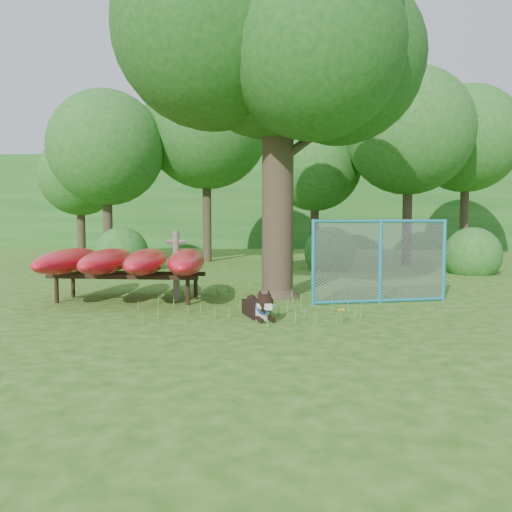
# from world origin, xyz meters

# --- Properties ---
(ground) EXTENTS (80.00, 80.00, 0.00)m
(ground) POSITION_xyz_m (0.00, 0.00, 0.00)
(ground) COLOR #255010
(ground) RESTS_ON ground
(oak_tree) EXTENTS (6.69, 5.81, 8.67)m
(oak_tree) POSITION_xyz_m (0.50, 2.42, 5.78)
(oak_tree) COLOR #33291C
(oak_tree) RESTS_ON ground
(wooden_post) EXTENTS (0.41, 0.16, 1.49)m
(wooden_post) POSITION_xyz_m (-1.55, 1.66, 0.79)
(wooden_post) COLOR brown
(wooden_post) RESTS_ON ground
(kayak_rack) EXTENTS (3.72, 3.29, 1.11)m
(kayak_rack) POSITION_xyz_m (-2.57, 1.50, 0.85)
(kayak_rack) COLOR black
(kayak_rack) RESTS_ON ground
(husky_dog) EXTENTS (0.68, 1.19, 0.55)m
(husky_dog) POSITION_xyz_m (0.39, -0.09, 0.20)
(husky_dog) COLOR black
(husky_dog) RESTS_ON ground
(fence_section) EXTENTS (2.86, 0.94, 2.89)m
(fence_section) POSITION_xyz_m (2.71, 1.79, 0.87)
(fence_section) COLOR #299EC0
(fence_section) RESTS_ON ground
(wildflower_clump) EXTENTS (0.12, 0.10, 0.25)m
(wildflower_clump) POSITION_xyz_m (1.79, -0.34, 0.20)
(wildflower_clump) COLOR #44872C
(wildflower_clump) RESTS_ON ground
(bg_tree_a) EXTENTS (4.40, 4.40, 6.70)m
(bg_tree_a) POSITION_xyz_m (-6.50, 10.00, 4.48)
(bg_tree_a) COLOR #33291C
(bg_tree_a) RESTS_ON ground
(bg_tree_b) EXTENTS (5.20, 5.20, 8.22)m
(bg_tree_b) POSITION_xyz_m (-3.00, 12.00, 5.61)
(bg_tree_b) COLOR #33291C
(bg_tree_b) RESTS_ON ground
(bg_tree_c) EXTENTS (4.00, 4.00, 6.12)m
(bg_tree_c) POSITION_xyz_m (1.50, 13.00, 4.11)
(bg_tree_c) COLOR #33291C
(bg_tree_c) RESTS_ON ground
(bg_tree_d) EXTENTS (4.80, 4.80, 7.50)m
(bg_tree_d) POSITION_xyz_m (5.00, 11.00, 5.08)
(bg_tree_d) COLOR #33291C
(bg_tree_d) RESTS_ON ground
(bg_tree_e) EXTENTS (4.60, 4.60, 7.55)m
(bg_tree_e) POSITION_xyz_m (8.00, 14.00, 5.23)
(bg_tree_e) COLOR #33291C
(bg_tree_e) RESTS_ON ground
(bg_tree_f) EXTENTS (3.60, 3.60, 5.55)m
(bg_tree_f) POSITION_xyz_m (-9.00, 13.00, 3.73)
(bg_tree_f) COLOR #33291C
(bg_tree_f) RESTS_ON ground
(shrub_left) EXTENTS (1.80, 1.80, 1.80)m
(shrub_left) POSITION_xyz_m (-5.00, 7.50, 0.00)
(shrub_left) COLOR #1F5A1D
(shrub_left) RESTS_ON ground
(shrub_right) EXTENTS (1.80, 1.80, 1.80)m
(shrub_right) POSITION_xyz_m (6.50, 8.00, 0.00)
(shrub_right) COLOR #1F5A1D
(shrub_right) RESTS_ON ground
(shrub_mid) EXTENTS (1.80, 1.80, 1.80)m
(shrub_mid) POSITION_xyz_m (2.00, 9.00, 0.00)
(shrub_mid) COLOR #1F5A1D
(shrub_mid) RESTS_ON ground
(wooded_hillside) EXTENTS (80.00, 12.00, 6.00)m
(wooded_hillside) POSITION_xyz_m (0.00, 28.00, 3.00)
(wooded_hillside) COLOR #1F5A1D
(wooded_hillside) RESTS_ON ground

